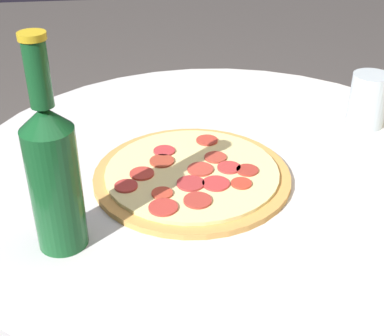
# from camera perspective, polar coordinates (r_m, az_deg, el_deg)

# --- Properties ---
(table) EXTENTS (0.90, 0.90, 0.68)m
(table) POSITION_cam_1_polar(r_m,az_deg,el_deg) (1.01, 3.13, -8.02)
(table) COLOR silver
(table) RESTS_ON ground_plane
(pizza) EXTENTS (0.32, 0.32, 0.02)m
(pizza) POSITION_cam_1_polar(r_m,az_deg,el_deg) (0.86, -0.01, -0.71)
(pizza) COLOR #C68E47
(pizza) RESTS_ON table
(beer_bottle) EXTENTS (0.07, 0.07, 0.29)m
(beer_bottle) POSITION_cam_1_polar(r_m,az_deg,el_deg) (0.69, -14.57, -0.45)
(beer_bottle) COLOR #144C23
(beer_bottle) RESTS_ON table
(drinking_glass) EXTENTS (0.07, 0.07, 0.10)m
(drinking_glass) POSITION_cam_1_polar(r_m,az_deg,el_deg) (1.07, 18.29, 6.90)
(drinking_glass) COLOR #ADBCC6
(drinking_glass) RESTS_ON table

